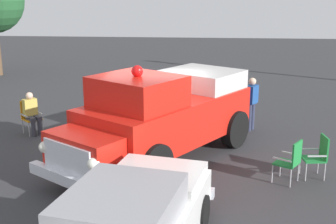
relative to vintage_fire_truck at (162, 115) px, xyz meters
name	(u,v)px	position (x,y,z in m)	size (l,w,h in m)	color
ground_plane	(158,153)	(0.15, -0.41, -1.20)	(60.00, 60.00, 0.00)	#333335
vintage_fire_truck	(162,115)	(0.00, 0.00, 0.00)	(5.11, 6.15, 2.59)	black
classic_hot_rod	(130,224)	(0.03, 4.77, -0.45)	(2.64, 4.63, 1.46)	black
lawn_chair_near_truck	(30,114)	(4.27, -1.83, -0.61)	(0.69, 0.69, 1.02)	#B7BABF
lawn_chair_by_car	(318,154)	(-3.76, 0.90, -0.61)	(0.55, 0.56, 1.02)	#B7BABF
lawn_chair_spare	(291,159)	(-3.07, 1.30, -0.61)	(0.68, 0.68, 1.02)	#B7BABF
spectator_seated	(32,112)	(4.17, -1.74, -0.50)	(0.64, 0.64, 1.29)	#383842
spectator_standing	(251,100)	(-2.52, -2.69, -0.23)	(0.44, 0.60, 1.68)	#2D334C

